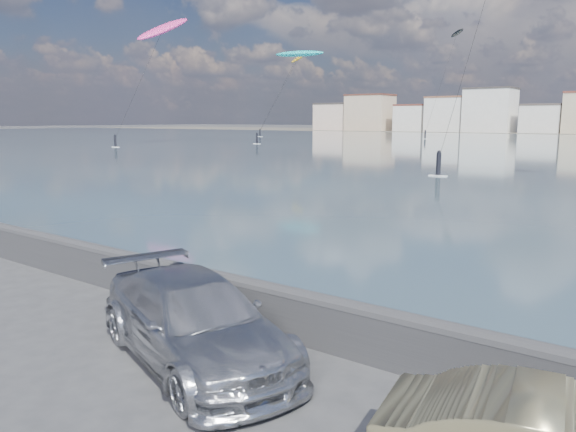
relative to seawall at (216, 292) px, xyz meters
name	(u,v)px	position (x,y,z in m)	size (l,w,h in m)	color
ground	(113,359)	(0.00, -2.70, -0.58)	(700.00, 700.00, 0.00)	#333335
seawall	(216,292)	(0.00, 0.00, 0.00)	(400.00, 0.36, 1.08)	#28282B
car_silver	(194,321)	(1.28, -1.87, 0.19)	(2.15, 5.29, 1.53)	#B4B6BC
kitesurfer_0	(456,35)	(-41.63, 123.62, 23.05)	(6.35, 18.16, 25.15)	black
kitesurfer_1	(163,30)	(-65.52, 55.76, 18.18)	(4.51, 15.38, 21.86)	#E5338C
kitesurfer_3	(297,60)	(-81.20, 115.06, 19.11)	(3.75, 18.54, 22.10)	#BF8C19
kitesurfer_11	(299,54)	(-54.10, 78.10, 15.51)	(10.74, 11.91, 17.02)	#19BFBF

